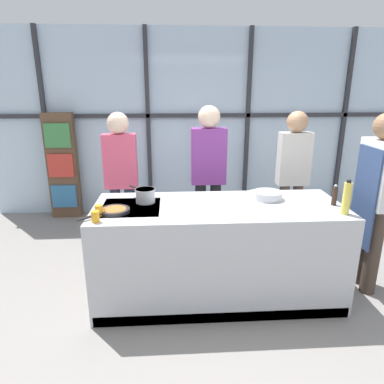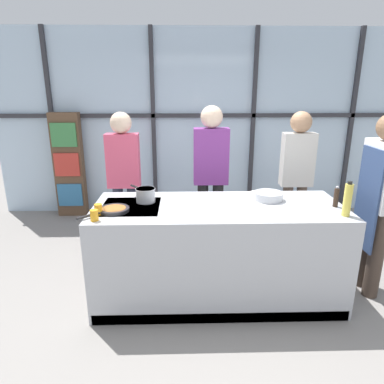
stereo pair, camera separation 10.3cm
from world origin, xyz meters
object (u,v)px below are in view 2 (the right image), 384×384
object	(u,v)px
spectator_center_right	(296,173)
white_plate	(261,194)
mixing_bowl	(269,196)
juice_glass_near	(94,215)
spectator_far_left	(124,174)
juice_glass_far	(98,209)
spectator_center_left	(211,171)
chef	(379,196)
pepper_grinder	(336,197)
saucepan	(145,195)
oil_bottle	(348,200)
frying_pan	(113,210)

from	to	relation	value
spectator_center_right	white_plate	distance (m)	0.80
mixing_bowl	juice_glass_near	xyz separation A→B (m)	(-1.53, -0.49, 0.00)
spectator_far_left	spectator_center_right	size ratio (longest dim) A/B	1.00
white_plate	juice_glass_far	size ratio (longest dim) A/B	2.60
spectator_center_left	spectator_center_right	distance (m)	1.00
white_plate	spectator_center_right	bearing A→B (deg)	47.27
chef	juice_glass_far	distance (m)	2.54
spectator_far_left	juice_glass_near	xyz separation A→B (m)	(-0.04, -1.24, -0.03)
spectator_far_left	juice_glass_far	bearing A→B (deg)	88.08
white_plate	pepper_grinder	distance (m)	0.70
white_plate	mixing_bowl	distance (m)	0.18
spectator_far_left	spectator_center_left	world-z (taller)	spectator_center_left
spectator_center_left	spectator_center_right	world-z (taller)	spectator_center_left
saucepan	juice_glass_far	world-z (taller)	saucepan
saucepan	mixing_bowl	distance (m)	1.17
white_plate	juice_glass_near	world-z (taller)	juice_glass_near
chef	mixing_bowl	size ratio (longest dim) A/B	6.44
white_plate	saucepan	bearing A→B (deg)	-170.28
chef	juice_glass_near	bearing A→B (deg)	98.57
pepper_grinder	oil_bottle	bearing A→B (deg)	-92.53
chef	white_plate	world-z (taller)	chef
mixing_bowl	spectator_center_right	bearing A→B (deg)	56.02
frying_pan	juice_glass_far	bearing A→B (deg)	-148.37
spectator_center_left	frying_pan	world-z (taller)	spectator_center_left
spectator_center_right	juice_glass_far	world-z (taller)	spectator_center_right
spectator_far_left	juice_glass_near	world-z (taller)	spectator_far_left
frying_pan	mixing_bowl	distance (m)	1.45
chef	pepper_grinder	distance (m)	0.46
white_plate	spectator_far_left	bearing A→B (deg)	158.22
oil_bottle	juice_glass_far	distance (m)	2.08
saucepan	juice_glass_near	xyz separation A→B (m)	(-0.36, -0.46, -0.02)
frying_pan	saucepan	bearing A→B (deg)	45.31
juice_glass_near	spectator_far_left	bearing A→B (deg)	88.30
spectator_center_left	oil_bottle	world-z (taller)	spectator_center_left
saucepan	oil_bottle	size ratio (longest dim) A/B	0.98
chef	mixing_bowl	bearing A→B (deg)	83.89
spectator_center_right	juice_glass_far	size ratio (longest dim) A/B	18.62
spectator_far_left	spectator_center_left	distance (m)	1.00
spectator_center_left	juice_glass_far	size ratio (longest dim) A/B	19.32
chef	frying_pan	world-z (taller)	chef
spectator_far_left	white_plate	distance (m)	1.57
chef	spectator_center_left	xyz separation A→B (m)	(-1.49, 0.86, 0.04)
oil_bottle	saucepan	bearing A→B (deg)	166.52
chef	oil_bottle	world-z (taller)	chef
spectator_far_left	oil_bottle	size ratio (longest dim) A/B	5.69
juice_glass_far	spectator_far_left	bearing A→B (deg)	88.08
spectator_center_right	mixing_bowl	bearing A→B (deg)	56.02
spectator_far_left	saucepan	world-z (taller)	spectator_far_left
white_plate	frying_pan	bearing A→B (deg)	-161.97
spectator_center_left	spectator_center_right	size ratio (longest dim) A/B	1.04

